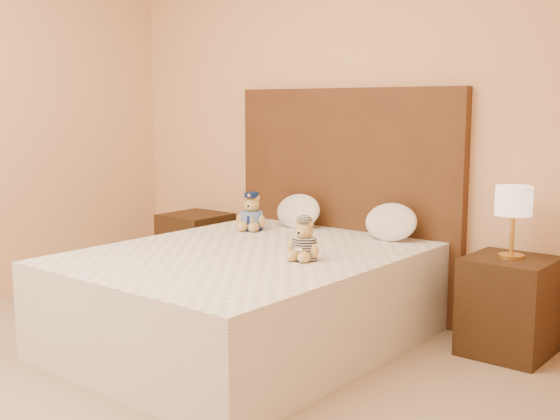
# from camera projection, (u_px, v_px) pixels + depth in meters

# --- Properties ---
(ground) EXTENTS (4.00, 4.50, 0.00)m
(ground) POSITION_uv_depth(u_px,v_px,m) (72.00, 411.00, 3.21)
(ground) COLOR tan
(ground) RESTS_ON ground
(room_walls) EXTENTS (4.04, 4.52, 2.72)m
(room_walls) POSITION_uv_depth(u_px,v_px,m) (139.00, 15.00, 3.29)
(room_walls) COLOR #E4AC7C
(room_walls) RESTS_ON ground
(bed) EXTENTS (1.60, 2.00, 0.55)m
(bed) POSITION_uv_depth(u_px,v_px,m) (247.00, 298.00, 4.09)
(bed) COLOR white
(bed) RESTS_ON ground
(headboard) EXTENTS (1.75, 0.08, 1.50)m
(headboard) POSITION_uv_depth(u_px,v_px,m) (345.00, 199.00, 4.79)
(headboard) COLOR #4F2F17
(headboard) RESTS_ON ground
(nightstand_left) EXTENTS (0.45, 0.45, 0.55)m
(nightstand_left) POSITION_uv_depth(u_px,v_px,m) (196.00, 249.00, 5.48)
(nightstand_left) COLOR #322010
(nightstand_left) RESTS_ON ground
(nightstand_right) EXTENTS (0.45, 0.45, 0.55)m
(nightstand_right) POSITION_uv_depth(u_px,v_px,m) (509.00, 306.00, 3.92)
(nightstand_right) COLOR #322010
(nightstand_right) RESTS_ON ground
(lamp) EXTENTS (0.20, 0.20, 0.40)m
(lamp) POSITION_uv_depth(u_px,v_px,m) (514.00, 205.00, 3.83)
(lamp) COLOR gold
(lamp) RESTS_ON nightstand_right
(teddy_police) EXTENTS (0.28, 0.27, 0.25)m
(teddy_police) POSITION_uv_depth(u_px,v_px,m) (252.00, 211.00, 4.72)
(teddy_police) COLOR #A68340
(teddy_police) RESTS_ON bed
(teddy_prisoner) EXTENTS (0.23, 0.22, 0.23)m
(teddy_prisoner) POSITION_uv_depth(u_px,v_px,m) (304.00, 239.00, 3.81)
(teddy_prisoner) COLOR #A68340
(teddy_prisoner) RESTS_ON bed
(pillow_left) EXTENTS (0.35, 0.23, 0.25)m
(pillow_left) POSITION_uv_depth(u_px,v_px,m) (298.00, 209.00, 4.83)
(pillow_left) COLOR white
(pillow_left) RESTS_ON bed
(pillow_right) EXTENTS (0.36, 0.23, 0.25)m
(pillow_right) POSITION_uv_depth(u_px,v_px,m) (391.00, 220.00, 4.37)
(pillow_right) COLOR white
(pillow_right) RESTS_ON bed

